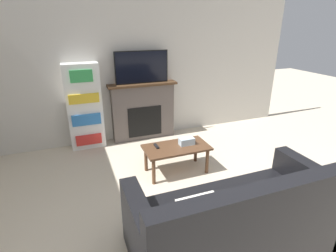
# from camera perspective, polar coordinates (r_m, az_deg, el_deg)

# --- Properties ---
(wall_back) EXTENTS (6.16, 0.06, 2.70)m
(wall_back) POSITION_cam_1_polar(r_m,az_deg,el_deg) (4.89, -6.12, 12.87)
(wall_back) COLOR beige
(wall_back) RESTS_ON ground_plane
(fireplace) EXTENTS (1.26, 0.28, 1.07)m
(fireplace) POSITION_cam_1_polar(r_m,az_deg,el_deg) (4.94, -5.44, 3.29)
(fireplace) COLOR #605651
(fireplace) RESTS_ON ground_plane
(tv) EXTENTS (0.96, 0.03, 0.57)m
(tv) POSITION_cam_1_polar(r_m,az_deg,el_deg) (4.73, -5.72, 12.62)
(tv) COLOR black
(tv) RESTS_ON fireplace
(couch) EXTENTS (2.00, 0.92, 0.93)m
(couch) POSITION_cam_1_polar(r_m,az_deg,el_deg) (2.73, 14.62, -19.63)
(couch) COLOR black
(couch) RESTS_ON ground_plane
(coffee_table) EXTENTS (0.94, 0.50, 0.41)m
(coffee_table) POSITION_cam_1_polar(r_m,az_deg,el_deg) (3.82, 1.85, -5.28)
(coffee_table) COLOR brown
(coffee_table) RESTS_ON ground_plane
(tissue_box) EXTENTS (0.22, 0.12, 0.10)m
(tissue_box) POSITION_cam_1_polar(r_m,az_deg,el_deg) (3.84, 4.09, -3.35)
(tissue_box) COLOR silver
(tissue_box) RESTS_ON coffee_table
(remote_control) EXTENTS (0.04, 0.15, 0.02)m
(remote_control) POSITION_cam_1_polar(r_m,az_deg,el_deg) (3.78, -2.53, -4.39)
(remote_control) COLOR black
(remote_control) RESTS_ON coffee_table
(bookshelf) EXTENTS (0.58, 0.29, 1.48)m
(bookshelf) POSITION_cam_1_polar(r_m,az_deg,el_deg) (4.70, -17.69, 3.95)
(bookshelf) COLOR white
(bookshelf) RESTS_ON ground_plane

